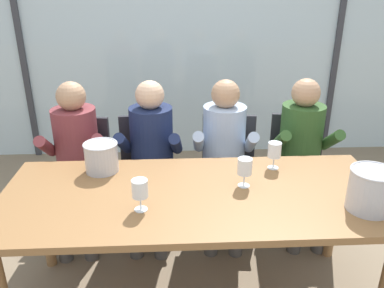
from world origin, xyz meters
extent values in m
plane|color=#847056|center=(0.00, 1.00, 0.00)|extent=(14.00, 14.00, 0.00)
cube|color=silver|center=(0.00, 2.30, 1.30)|extent=(7.39, 0.03, 2.60)
cube|color=#38383D|center=(-1.66, 2.28, 1.30)|extent=(0.06, 0.06, 2.60)
cube|color=#38383D|center=(1.66, 2.28, 1.30)|extent=(0.06, 0.06, 2.60)
cube|color=#477A38|center=(0.00, 5.52, 0.76)|extent=(13.39, 2.40, 1.52)
cube|color=olive|center=(0.00, 0.00, 0.74)|extent=(2.19, 0.91, 0.04)
cylinder|color=olive|center=(-1.00, 0.36, 0.36)|extent=(0.07, 0.07, 0.72)
cylinder|color=olive|center=(1.00, 0.36, 0.36)|extent=(0.07, 0.07, 0.72)
cube|color=#232328|center=(-0.85, 0.78, 0.45)|extent=(0.49, 0.49, 0.03)
cube|color=#232328|center=(-0.83, 0.97, 0.67)|extent=(0.42, 0.09, 0.42)
cylinder|color=#232328|center=(-1.06, 0.61, 0.22)|extent=(0.04, 0.04, 0.44)
cylinder|color=#232328|center=(-0.68, 0.56, 0.22)|extent=(0.04, 0.04, 0.44)
cylinder|color=#232328|center=(-1.02, 0.99, 0.22)|extent=(0.04, 0.04, 0.44)
cylinder|color=#232328|center=(-0.64, 0.94, 0.22)|extent=(0.04, 0.04, 0.44)
cube|color=#232328|center=(-0.32, 0.80, 0.45)|extent=(0.48, 0.48, 0.03)
cube|color=#232328|center=(-0.33, 0.99, 0.67)|extent=(0.42, 0.07, 0.42)
cylinder|color=#232328|center=(-0.49, 0.59, 0.22)|extent=(0.04, 0.04, 0.44)
cylinder|color=#232328|center=(-0.11, 0.62, 0.22)|extent=(0.04, 0.04, 0.44)
cylinder|color=#232328|center=(-0.52, 0.97, 0.22)|extent=(0.04, 0.04, 0.44)
cylinder|color=#232328|center=(-0.14, 1.00, 0.22)|extent=(0.04, 0.04, 0.44)
cube|color=#232328|center=(0.31, 0.76, 0.45)|extent=(0.47, 0.47, 0.03)
cube|color=#232328|center=(0.33, 0.96, 0.67)|extent=(0.42, 0.07, 0.42)
cylinder|color=#232328|center=(0.10, 0.58, 0.22)|extent=(0.04, 0.04, 0.44)
cylinder|color=#232328|center=(0.48, 0.55, 0.22)|extent=(0.04, 0.04, 0.44)
cylinder|color=#232328|center=(0.14, 0.96, 0.22)|extent=(0.04, 0.04, 0.44)
cylinder|color=#232328|center=(0.51, 0.93, 0.22)|extent=(0.04, 0.04, 0.44)
cube|color=#232328|center=(0.85, 0.75, 0.45)|extent=(0.50, 0.50, 0.03)
cube|color=#232328|center=(0.88, 0.95, 0.67)|extent=(0.42, 0.09, 0.42)
cylinder|color=#232328|center=(0.63, 0.59, 0.22)|extent=(0.04, 0.04, 0.44)
cylinder|color=#232328|center=(1.01, 0.54, 0.22)|extent=(0.04, 0.04, 0.44)
cylinder|color=#232328|center=(0.69, 0.97, 0.22)|extent=(0.04, 0.04, 0.44)
cylinder|color=#232328|center=(1.06, 0.92, 0.22)|extent=(0.04, 0.04, 0.44)
cylinder|color=brown|center=(-0.84, 0.81, 0.74)|extent=(0.34, 0.34, 0.52)
sphere|color=tan|center=(-0.84, 0.81, 1.10)|extent=(0.21, 0.21, 0.21)
cube|color=#47423D|center=(-0.92, 0.60, 0.48)|extent=(0.15, 0.41, 0.13)
cube|color=#47423D|center=(-0.74, 0.61, 0.48)|extent=(0.15, 0.41, 0.13)
cylinder|color=#47423D|center=(-0.90, 0.40, 0.23)|extent=(0.10, 0.10, 0.46)
cylinder|color=#47423D|center=(-0.72, 0.41, 0.23)|extent=(0.10, 0.10, 0.46)
cylinder|color=brown|center=(-1.02, 0.68, 0.77)|extent=(0.10, 0.33, 0.26)
cylinder|color=brown|center=(-0.64, 0.70, 0.77)|extent=(0.10, 0.33, 0.26)
cylinder|color=#192347|center=(-0.28, 0.81, 0.74)|extent=(0.34, 0.34, 0.52)
sphere|color=#DBAD89|center=(-0.28, 0.81, 1.10)|extent=(0.21, 0.21, 0.21)
cube|color=#47423D|center=(-0.38, 0.61, 0.48)|extent=(0.16, 0.41, 0.13)
cube|color=#47423D|center=(-0.21, 0.60, 0.48)|extent=(0.16, 0.41, 0.13)
cylinder|color=#47423D|center=(-0.40, 0.42, 0.23)|extent=(0.10, 0.10, 0.46)
cylinder|color=#47423D|center=(-0.22, 0.40, 0.23)|extent=(0.10, 0.10, 0.46)
cylinder|color=#192347|center=(-0.48, 0.70, 0.77)|extent=(0.11, 0.33, 0.26)
cylinder|color=#192347|center=(-0.10, 0.67, 0.77)|extent=(0.11, 0.33, 0.26)
cylinder|color=#9EB2D1|center=(0.27, 0.81, 0.74)|extent=(0.35, 0.35, 0.52)
sphere|color=tan|center=(0.27, 0.81, 1.10)|extent=(0.21, 0.21, 0.21)
cube|color=#47423D|center=(0.16, 0.62, 0.48)|extent=(0.16, 0.41, 0.13)
cube|color=#47423D|center=(0.34, 0.60, 0.48)|extent=(0.16, 0.41, 0.13)
cylinder|color=#47423D|center=(0.14, 0.42, 0.23)|extent=(0.10, 0.10, 0.46)
cylinder|color=#47423D|center=(0.32, 0.40, 0.23)|extent=(0.10, 0.10, 0.46)
cylinder|color=#9EB2D1|center=(0.07, 0.70, 0.77)|extent=(0.11, 0.33, 0.26)
cylinder|color=#9EB2D1|center=(0.45, 0.67, 0.77)|extent=(0.11, 0.33, 0.26)
cylinder|color=#2D5123|center=(0.86, 0.81, 0.74)|extent=(0.33, 0.33, 0.52)
sphere|color=tan|center=(0.86, 0.81, 1.10)|extent=(0.21, 0.21, 0.21)
cube|color=#47423D|center=(0.76, 0.61, 0.48)|extent=(0.14, 0.40, 0.13)
cube|color=#47423D|center=(0.94, 0.61, 0.48)|extent=(0.14, 0.40, 0.13)
cylinder|color=#47423D|center=(0.76, 0.41, 0.23)|extent=(0.10, 0.10, 0.46)
cylinder|color=#47423D|center=(0.94, 0.41, 0.23)|extent=(0.10, 0.10, 0.46)
cylinder|color=#2D5123|center=(0.66, 0.69, 0.77)|extent=(0.09, 0.33, 0.26)
cylinder|color=#2D5123|center=(1.04, 0.68, 0.77)|extent=(0.09, 0.33, 0.26)
cylinder|color=#B7B7BC|center=(-0.56, 0.31, 0.85)|extent=(0.20, 0.20, 0.18)
torus|color=silver|center=(-0.56, 0.31, 0.94)|extent=(0.21, 0.21, 0.01)
cylinder|color=#B7B7BC|center=(0.89, -0.21, 0.87)|extent=(0.23, 0.23, 0.22)
torus|color=silver|center=(0.89, -0.21, 0.98)|extent=(0.24, 0.24, 0.01)
cylinder|color=silver|center=(0.51, 0.29, 0.76)|extent=(0.07, 0.07, 0.00)
cylinder|color=silver|center=(0.51, 0.29, 0.80)|extent=(0.01, 0.01, 0.07)
cylinder|color=silver|center=(0.51, 0.29, 0.88)|extent=(0.08, 0.08, 0.09)
cylinder|color=silver|center=(-0.29, -0.16, 0.76)|extent=(0.07, 0.07, 0.00)
cylinder|color=silver|center=(-0.29, -0.16, 0.80)|extent=(0.01, 0.01, 0.07)
cylinder|color=silver|center=(-0.29, -0.16, 0.88)|extent=(0.08, 0.08, 0.09)
cylinder|color=maroon|center=(-0.29, -0.16, 0.86)|extent=(0.07, 0.07, 0.04)
cylinder|color=silver|center=(0.29, 0.06, 0.76)|extent=(0.07, 0.07, 0.00)
cylinder|color=silver|center=(0.29, 0.06, 0.80)|extent=(0.01, 0.01, 0.07)
cylinder|color=silver|center=(0.29, 0.06, 0.88)|extent=(0.08, 0.08, 0.09)
cylinder|color=maroon|center=(0.29, 0.06, 0.86)|extent=(0.07, 0.07, 0.04)
camera|label=1|loc=(-0.12, -1.92, 1.87)|focal=36.64mm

